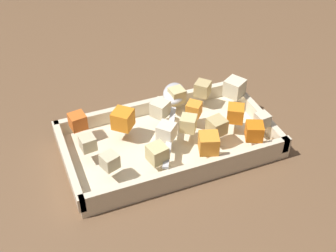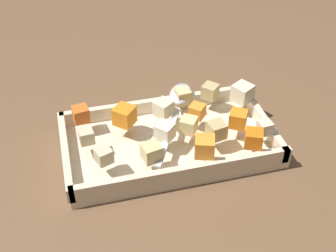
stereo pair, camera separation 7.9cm
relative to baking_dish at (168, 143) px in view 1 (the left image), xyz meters
name	(u,v)px [view 1 (the left image)]	position (x,y,z in m)	size (l,w,h in m)	color
ground_plane	(173,154)	(0.00, -0.02, -0.01)	(4.00, 4.00, 0.00)	brown
baking_dish	(168,143)	(0.00, 0.00, 0.00)	(0.38, 0.21, 0.04)	beige
carrot_chunk_corner_se	(209,143)	(0.04, -0.07, 0.05)	(0.03, 0.03, 0.03)	orange
carrot_chunk_heap_side	(235,113)	(0.12, -0.02, 0.04)	(0.03, 0.03, 0.03)	orange
carrot_chunk_mid_right	(78,121)	(-0.15, 0.07, 0.04)	(0.03, 0.03, 0.03)	orange
carrot_chunk_near_right	(254,131)	(0.13, -0.07, 0.04)	(0.03, 0.03, 0.03)	orange
carrot_chunk_far_right	(194,109)	(0.06, 0.02, 0.04)	(0.03, 0.03, 0.03)	orange
carrot_chunk_corner_ne	(123,119)	(-0.07, 0.04, 0.05)	(0.03, 0.03, 0.03)	orange
potato_chunk_corner_nw	(203,89)	(0.10, 0.08, 0.04)	(0.03, 0.03, 0.03)	tan
potato_chunk_under_handle	(188,123)	(0.03, -0.01, 0.04)	(0.03, 0.03, 0.03)	#E0CC89
potato_chunk_front_center	(157,153)	(-0.04, -0.06, 0.04)	(0.03, 0.03, 0.03)	#E0CC89
potato_chunk_back_center	(110,161)	(-0.12, -0.05, 0.04)	(0.03, 0.03, 0.03)	beige
potato_chunk_heap_top	(88,143)	(-0.14, 0.01, 0.04)	(0.02, 0.02, 0.02)	beige
potato_chunk_far_left	(177,95)	(0.05, 0.08, 0.04)	(0.03, 0.03, 0.03)	#E0CC89
potato_chunk_near_left	(217,126)	(0.08, -0.04, 0.04)	(0.03, 0.03, 0.03)	tan
potato_chunk_rim_edge	(160,109)	(0.00, 0.05, 0.04)	(0.03, 0.03, 0.03)	beige
potato_chunk_center	(235,88)	(0.16, 0.05, 0.05)	(0.03, 0.03, 0.03)	beige
parsnip_chunk_mid_left	(167,132)	(-0.01, -0.02, 0.04)	(0.03, 0.03, 0.03)	silver
parsnip_chunk_near_spoon	(262,120)	(0.16, -0.05, 0.04)	(0.02, 0.02, 0.02)	beige
serving_spoon	(174,98)	(0.04, 0.08, 0.04)	(0.13, 0.22, 0.02)	silver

